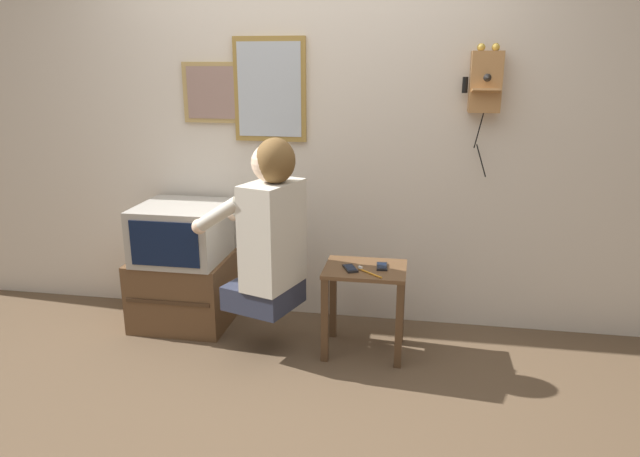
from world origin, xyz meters
The scene contains 12 objects.
ground_plane centered at (0.00, 0.00, 0.00)m, with size 14.00×14.00×0.00m, color brown.
wall_back centered at (0.00, 1.20, 1.27)m, with size 6.80×0.05×2.55m.
side_table centered at (0.43, 0.70, 0.39)m, with size 0.47×0.36×0.52m.
person centered at (-0.10, 0.59, 0.76)m, with size 0.62×0.53×0.98m.
tv_stand centered at (-0.76, 0.89, 0.22)m, with size 0.60×0.52×0.45m.
television centered at (-0.74, 0.88, 0.62)m, with size 0.52×0.51×0.35m.
wall_phone_antique centered at (1.06, 1.11, 1.54)m, with size 0.22×0.18×0.76m.
framed_picture centered at (-0.57, 1.16, 1.47)m, with size 0.44×0.03×0.37m.
wall_mirror centered at (-0.22, 1.15, 1.49)m, with size 0.45×0.03×0.63m.
cell_phone_held centered at (0.35, 0.66, 0.53)m, with size 0.10×0.14×0.01m.
cell_phone_spare centered at (0.52, 0.72, 0.53)m, with size 0.07×0.13×0.01m.
toothbrush centered at (0.46, 0.61, 0.53)m, with size 0.14×0.13×0.02m.
Camera 1 is at (0.70, -2.35, 1.65)m, focal length 32.00 mm.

